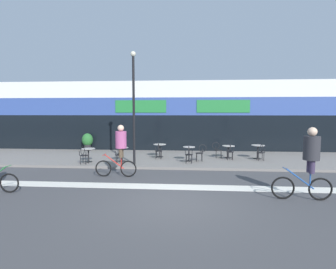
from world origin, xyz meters
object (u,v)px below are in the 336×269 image
(bistro_table_3, at_px, (189,151))
(bistro_table_4, at_px, (228,149))
(cafe_chair_0_near, at_px, (84,154))
(cafe_chair_4_near, at_px, (230,151))
(lamp_post, at_px, (134,100))
(cyclist_2, at_px, (120,146))
(cafe_chair_1_near, at_px, (119,154))
(planter_pot, at_px, (87,141))
(bistro_table_2, at_px, (160,148))
(cyclist_0, at_px, (309,158))
(cafe_chair_3_side, at_px, (201,152))
(cafe_chair_5_near, at_px, (261,151))
(bistro_table_1, at_px, (122,151))
(cafe_chair_4_side, at_px, (217,149))
(cafe_chair_3_near, at_px, (189,153))
(bistro_table_5, at_px, (258,149))
(cafe_chair_2_near, at_px, (159,150))
(bistro_table_0, at_px, (88,152))

(bistro_table_3, height_order, bistro_table_4, bistro_table_3)
(cafe_chair_0_near, distance_m, cafe_chair_4_near, 7.72)
(lamp_post, relative_size, cyclist_2, 2.52)
(cafe_chair_1_near, distance_m, planter_pot, 5.52)
(bistro_table_2, bearing_deg, lamp_post, -114.61)
(cafe_chair_4_near, distance_m, cyclist_0, 6.32)
(planter_pot, relative_size, cyclist_2, 0.53)
(cafe_chair_3_side, height_order, cafe_chair_5_near, same)
(bistro_table_3, distance_m, cafe_chair_3_side, 0.63)
(bistro_table_2, bearing_deg, cafe_chair_4_near, -9.34)
(bistro_table_1, height_order, cyclist_2, cyclist_2)
(bistro_table_2, xyz_separation_m, lamp_post, (-1.04, -2.26, 2.64))
(bistro_table_4, xyz_separation_m, cafe_chair_4_side, (-0.63, 0.01, 0.01))
(cafe_chair_3_near, height_order, lamp_post, lamp_post)
(bistro_table_5, xyz_separation_m, cafe_chair_1_near, (-7.39, -1.97, -0.04))
(cafe_chair_4_near, bearing_deg, cafe_chair_5_near, -91.66)
(bistro_table_4, height_order, cafe_chair_5_near, cafe_chair_5_near)
(cafe_chair_4_near, distance_m, planter_pot, 9.59)
(bistro_table_4, relative_size, cafe_chair_2_near, 0.78)
(bistro_table_3, bearing_deg, bistro_table_2, 145.53)
(lamp_post, xyz_separation_m, cyclist_2, (-0.18, -2.05, -2.01))
(cafe_chair_3_side, height_order, cyclist_2, cyclist_2)
(cafe_chair_5_near, distance_m, lamp_post, 7.25)
(bistro_table_2, height_order, cafe_chair_5_near, cafe_chair_5_near)
(bistro_table_4, height_order, cafe_chair_2_near, cafe_chair_2_near)
(bistro_table_1, height_order, cafe_chair_3_near, cafe_chair_3_near)
(planter_pot, relative_size, cyclist_0, 0.51)
(bistro_table_1, xyz_separation_m, cafe_chair_5_near, (7.40, 0.71, -0.02))
(bistro_table_2, height_order, cafe_chair_4_near, cafe_chair_4_near)
(cafe_chair_1_near, height_order, cafe_chair_5_near, same)
(bistro_table_1, relative_size, bistro_table_2, 0.99)
(bistro_table_4, relative_size, cyclist_0, 0.31)
(cafe_chair_3_near, bearing_deg, cyclist_2, 135.30)
(cafe_chair_1_near, relative_size, cafe_chair_5_near, 1.00)
(cafe_chair_3_side, bearing_deg, bistro_table_1, 2.56)
(bistro_table_4, relative_size, cafe_chair_3_side, 0.78)
(cafe_chair_4_side, relative_size, planter_pot, 0.77)
(bistro_table_4, xyz_separation_m, cyclist_0, (1.42, -6.74, 0.71))
(bistro_table_0, distance_m, cyclist_0, 10.24)
(cafe_chair_5_near, bearing_deg, cafe_chair_4_side, 69.07)
(cafe_chair_1_near, height_order, cafe_chair_2_near, same)
(bistro_table_0, xyz_separation_m, bistro_table_3, (5.26, 0.64, 0.03))
(cafe_chair_3_side, xyz_separation_m, cafe_chair_5_near, (3.23, 0.37, 0.00))
(cafe_chair_4_side, distance_m, cyclist_0, 7.09)
(cafe_chair_1_near, bearing_deg, bistro_table_3, -79.69)
(cafe_chair_2_near, xyz_separation_m, lamp_post, (-1.04, -1.63, 2.66))
(bistro_table_1, distance_m, cafe_chair_4_side, 5.38)
(cafe_chair_5_near, bearing_deg, bistro_table_4, 62.65)
(bistro_table_5, bearing_deg, cafe_chair_3_side, -162.86)
(cafe_chair_3_side, bearing_deg, bistro_table_4, -147.14)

